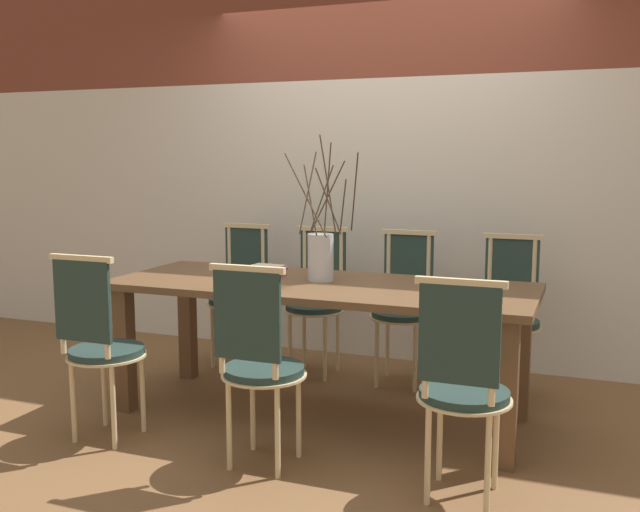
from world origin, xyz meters
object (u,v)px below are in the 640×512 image
(dining_table, at_px, (320,301))
(chair_far_center, at_px, (404,302))
(vase_centerpiece, at_px, (321,254))
(book_stack, at_px, (265,271))
(chair_near_center, at_px, (463,382))

(dining_table, bearing_deg, chair_far_center, 69.03)
(dining_table, bearing_deg, vase_centerpiece, 106.84)
(dining_table, distance_m, vase_centerpiece, 0.26)
(chair_far_center, relative_size, book_stack, 4.50)
(chair_near_center, bearing_deg, chair_far_center, 113.02)
(chair_near_center, distance_m, vase_centerpiece, 1.30)
(chair_near_center, bearing_deg, dining_table, 140.96)
(dining_table, bearing_deg, book_stack, 162.76)
(vase_centerpiece, bearing_deg, dining_table, -73.16)
(vase_centerpiece, bearing_deg, chair_far_center, 65.76)
(dining_table, height_order, book_stack, book_stack)
(dining_table, relative_size, book_stack, 10.73)
(vase_centerpiece, bearing_deg, book_stack, 171.55)
(chair_near_center, bearing_deg, vase_centerpiece, 139.16)
(chair_near_center, distance_m, book_stack, 1.60)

